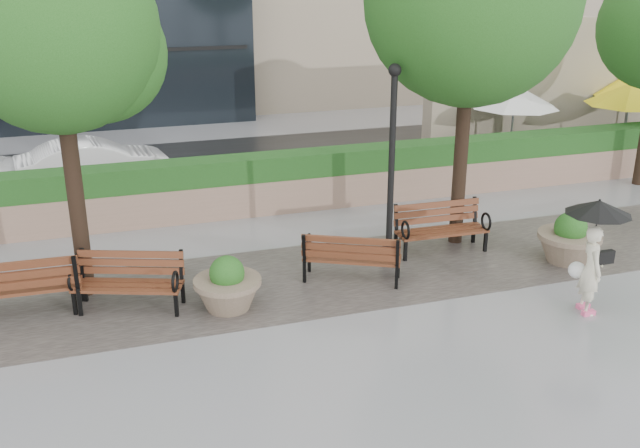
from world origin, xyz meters
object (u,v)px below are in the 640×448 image
object	(u,v)px
planter_left	(228,289)
bench_3	(441,238)
planter_right	(569,243)
pedestrian	(594,245)
bench_0	(19,298)
car_right	(95,164)
bench_2	(352,266)
lamppost	(391,180)
bench_1	(129,293)

from	to	relation	value
planter_left	bench_3	bearing A→B (deg)	14.60
planter_right	pedestrian	size ratio (longest dim) A/B	0.63
bench_0	planter_right	world-z (taller)	bench_0
car_right	bench_2	bearing A→B (deg)	-158.14
bench_0	car_right	bearing A→B (deg)	-99.10
lamppost	car_right	size ratio (longest dim) A/B	0.99
bench_0	planter_right	size ratio (longest dim) A/B	1.69
bench_1	planter_right	distance (m)	8.31
bench_0	bench_3	size ratio (longest dim) A/B	1.10
bench_1	planter_left	bearing A→B (deg)	2.29
bench_0	car_right	world-z (taller)	car_right
lamppost	bench_1	bearing A→B (deg)	-174.12
bench_2	pedestrian	size ratio (longest dim) A/B	0.97
planter_left	planter_right	xyz separation A→B (m)	(6.71, -0.04, 0.02)
bench_0	planter_right	distance (m)	10.07
planter_left	planter_right	distance (m)	6.71
bench_3	planter_right	bearing A→B (deg)	-28.29
bench_0	bench_1	world-z (taller)	bench_0
bench_1	planter_left	size ratio (longest dim) A/B	1.68
car_right	pedestrian	distance (m)	12.47
bench_1	bench_2	xyz separation A→B (m)	(3.96, -0.08, -0.00)
bench_2	lamppost	bearing A→B (deg)	-121.72
bench_3	bench_0	bearing A→B (deg)	-175.45
pedestrian	bench_3	bearing A→B (deg)	38.04
bench_3	lamppost	bearing A→B (deg)	-170.09
bench_0	lamppost	distance (m)	6.83
planter_right	bench_1	bearing A→B (deg)	176.21
planter_left	pedestrian	size ratio (longest dim) A/B	0.59
bench_1	pedestrian	world-z (taller)	pedestrian
car_right	pedestrian	xyz separation A→B (m)	(7.63, -9.85, 0.55)
bench_0	bench_2	bearing A→B (deg)	178.29
bench_0	planter_left	distance (m)	3.42
bench_2	car_right	world-z (taller)	car_right
bench_3	planter_left	size ratio (longest dim) A/B	1.63
bench_1	pedestrian	distance (m)	7.73
planter_left	lamppost	bearing A→B (deg)	16.84
planter_left	bench_0	bearing A→B (deg)	166.45
bench_0	bench_1	bearing A→B (deg)	172.50
lamppost	car_right	bearing A→B (deg)	127.43
bench_3	pedestrian	bearing A→B (deg)	-68.29
bench_1	bench_2	bearing A→B (deg)	19.02
planter_right	pedestrian	world-z (taller)	pedestrian
planter_left	pedestrian	bearing A→B (deg)	-18.59
bench_2	planter_right	distance (m)	4.35
planter_left	lamppost	distance (m)	3.75
lamppost	pedestrian	bearing A→B (deg)	-51.40
bench_0	bench_3	world-z (taller)	bench_0
bench_0	car_right	xyz separation A→B (m)	(1.40, 7.13, 0.31)
bench_0	pedestrian	xyz separation A→B (m)	(9.04, -2.72, 0.86)
lamppost	pedestrian	distance (m)	3.79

